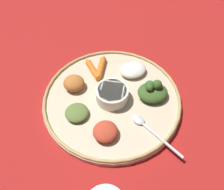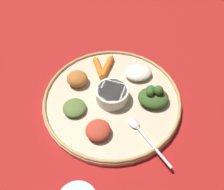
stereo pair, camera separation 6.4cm
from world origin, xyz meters
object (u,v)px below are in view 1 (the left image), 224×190
carrot_near_spoon (101,67)px  center_bowl (112,94)px  spoon (149,129)px  greens_pile (153,91)px  carrot_outer (92,69)px

carrot_near_spoon → center_bowl: bearing=138.7°
carrot_near_spoon → spoon: bearing=153.2°
greens_pile → carrot_near_spoon: 0.17m
carrot_outer → center_bowl: bearing=151.8°
spoon → carrot_near_spoon: bearing=-26.8°
carrot_near_spoon → carrot_outer: size_ratio=1.11×
carrot_near_spoon → carrot_outer: bearing=48.7°
center_bowl → spoon: 0.13m
carrot_near_spoon → greens_pile: bearing=177.0°
greens_pile → carrot_outer: size_ratio=1.26×
center_bowl → spoon: (-0.12, 0.03, -0.02)m
greens_pile → carrot_near_spoon: size_ratio=1.14×
greens_pile → carrot_outer: 0.18m
greens_pile → spoon: bearing=112.7°
spoon → greens_pile: size_ratio=1.47×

